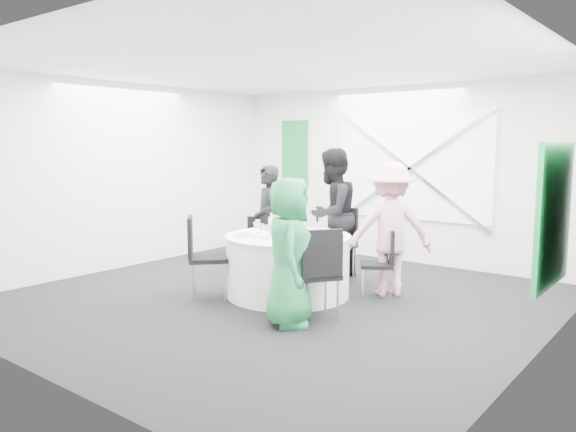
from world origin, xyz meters
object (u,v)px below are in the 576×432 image
Objects in this scene: chair_back_left at (262,241)px; clear_water_bottle at (272,226)px; person_woman_pink at (390,229)px; person_man_back at (332,214)px; chair_front_right at (318,267)px; chair_back_right at (383,258)px; person_man_back_left at (267,221)px; banquet_table at (288,265)px; chair_back at (339,238)px; green_water_bottle at (300,226)px; chair_front_left at (201,250)px; person_woman_green at (289,252)px.

chair_back_left is 3.04× the size of clear_water_bottle.
person_woman_pink is at bearing -51.97° from chair_back_left.
person_man_back is at bearing -31.74° from chair_back_left.
person_man_back is (-0.96, 1.70, 0.32)m from chair_front_right.
person_man_back_left is (-1.84, -0.01, 0.30)m from chair_back_right.
banquet_table is 1.34m from person_woman_pink.
chair_back reaches higher than chair_back_right.
chair_back_right is at bearing -22.52° from chair_back.
person_woman_pink is 1.11m from green_water_bottle.
chair_back_left is at bearing -36.84° from chair_front_left.
chair_back is at bearing -33.05° from chair_back_left.
chair_back_right is 0.51× the size of person_woman_pink.
person_man_back_left is (0.10, 0.00, 0.30)m from chair_back_left.
person_man_back_left is at bearing -41.02° from chair_front_left.
green_water_bottle reaches higher than clear_water_bottle.
person_man_back_left is 0.87× the size of person_man_back.
person_man_back_left reaches higher than clear_water_bottle.
chair_back_left is 1.10m from clear_water_bottle.
chair_front_right is 1.00× the size of chair_front_left.
person_woman_green is at bearing -59.02° from green_water_bottle.
person_man_back is at bearing -17.06° from person_woman_green.
chair_back is 2.00m from chair_front_left.
chair_front_left is (-0.81, -1.83, 0.00)m from chair_back.
person_man_back is 2.10m from person_woman_green.
chair_front_left is at bearing -138.96° from chair_back_left.
person_man_back is at bearing -114.97° from chair_front_right.
chair_front_right is at bearing 48.36° from person_woman_pink.
chair_front_right is at bearing -91.35° from chair_back_left.
clear_water_bottle is at bearing -85.04° from chair_front_left.
chair_front_left reaches higher than chair_back_right.
person_man_back_left is 5.42× the size of green_water_bottle.
person_man_back_left is at bearing -33.50° from person_woman_pink.
person_man_back reaches higher than clear_water_bottle.
chair_back_left is (-1.01, -0.45, -0.10)m from chair_back.
chair_back_right is 1.28m from chair_front_right.
chair_back is 1.00× the size of chair_front_right.
chair_front_right is 3.63× the size of clear_water_bottle.
green_water_bottle reaches higher than chair_back_right.
green_water_bottle is 0.36m from clear_water_bottle.
chair_front_left is at bearing 2.83° from person_woman_pink.
banquet_table is 0.94× the size of person_woman_pink.
chair_back_right is 2.22m from chair_front_left.
clear_water_bottle is at bearing -9.87° from person_man_back.
chair_back_right is at bearing 51.75° from person_woman_pink.
clear_water_bottle is (-0.25, -1.15, 0.27)m from chair_back.
banquet_table is 0.98× the size of person_man_back_left.
green_water_bottle is (0.08, -0.99, 0.28)m from chair_back.
chair_front_right is at bearing -43.04° from green_water_bottle.
person_woman_pink is at bearing 36.81° from clear_water_bottle.
person_woman_pink is at bearing 38.94° from banquet_table.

